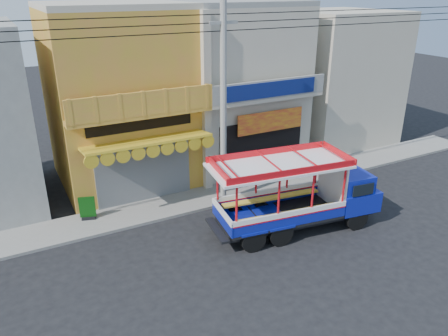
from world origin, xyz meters
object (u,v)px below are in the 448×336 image
(utility_pole, at_px, (227,90))
(potted_plant_c, at_px, (298,164))
(potted_plant_b, at_px, (273,169))
(potted_plant_a, at_px, (294,166))
(songthaew_truck, at_px, (308,193))
(green_sign, at_px, (88,210))

(utility_pole, bearing_deg, potted_plant_c, 11.71)
(potted_plant_c, bearing_deg, potted_plant_b, -80.33)
(potted_plant_c, bearing_deg, potted_plant_a, -45.19)
(songthaew_truck, relative_size, potted_plant_c, 7.37)
(green_sign, relative_size, potted_plant_c, 1.05)
(songthaew_truck, bearing_deg, potted_plant_c, 56.18)
(songthaew_truck, relative_size, potted_plant_b, 7.84)
(potted_plant_a, height_order, potted_plant_c, potted_plant_a)
(potted_plant_b, relative_size, potted_plant_c, 0.94)
(green_sign, xyz_separation_m, potted_plant_a, (9.93, -0.46, 0.12))
(green_sign, bearing_deg, potted_plant_b, -0.47)
(potted_plant_a, bearing_deg, potted_plant_b, 111.79)
(green_sign, distance_m, potted_plant_a, 9.94)
(potted_plant_a, distance_m, potted_plant_b, 1.08)
(utility_pole, relative_size, songthaew_truck, 4.08)
(songthaew_truck, bearing_deg, utility_pole, 117.30)
(utility_pole, height_order, potted_plant_b, utility_pole)
(songthaew_truck, relative_size, potted_plant_a, 6.49)
(songthaew_truck, height_order, green_sign, songthaew_truck)
(potted_plant_a, height_order, potted_plant_b, potted_plant_a)
(potted_plant_b, bearing_deg, green_sign, 43.91)
(utility_pole, bearing_deg, potted_plant_a, 8.64)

